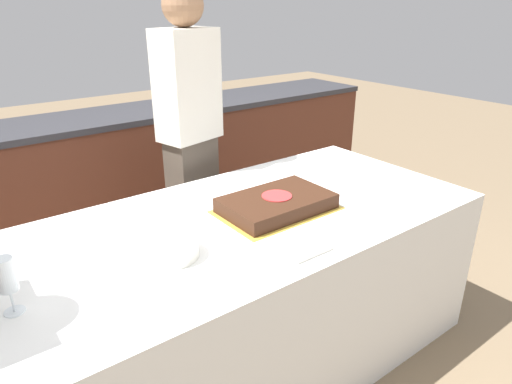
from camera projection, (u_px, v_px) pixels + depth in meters
ground_plane at (242, 358)px, 2.25m from camera, size 14.00×14.00×0.00m
back_counter at (112, 179)px, 3.23m from camera, size 4.40×0.58×0.92m
dining_table at (241, 293)px, 2.10m from camera, size 2.18×1.00×0.77m
cake at (277, 203)px, 2.01m from camera, size 0.51×0.34×0.07m
plate_stack at (171, 249)px, 1.65m from camera, size 0.20×0.20×0.06m
wine_glass at (6, 276)px, 1.32m from camera, size 0.06×0.06×0.18m
side_plate_near_cake at (243, 186)px, 2.28m from camera, size 0.18×0.18×0.00m
side_plate_right_edge at (329, 180)px, 2.36m from camera, size 0.18×0.18×0.00m
utensil_pile at (307, 249)px, 1.69m from camera, size 0.18×0.10×0.02m
person_cutting_cake at (191, 142)px, 2.52m from camera, size 0.36×0.27×1.71m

